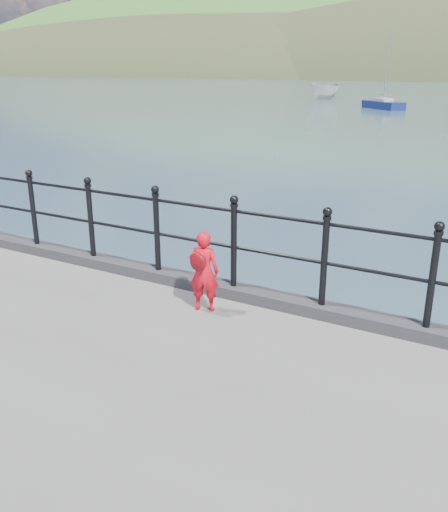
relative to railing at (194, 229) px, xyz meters
The scene contains 6 objects.
ground 1.83m from the railing, 90.00° to the left, with size 600.00×600.00×0.00m, color #2D4251.
kerb 0.75m from the railing, 140.53° to the right, with size 60.00×0.30×0.15m, color #28282B.
railing is the anchor object (origin of this frame).
child 0.80m from the railing, 48.62° to the right, with size 0.42×0.36×1.01m.
launch_white 63.13m from the railing, 107.90° to the left, with size 1.99×5.28×2.04m, color silver.
sailboat_port 49.60m from the railing, 100.96° to the left, with size 4.80×4.60×7.45m.
Camera 1 is at (3.69, -5.89, 3.84)m, focal length 38.00 mm.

